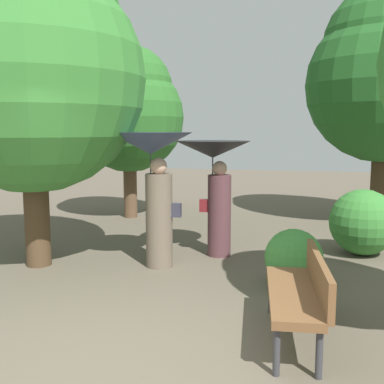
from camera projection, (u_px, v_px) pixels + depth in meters
name	position (u px, v px, depth m)	size (l,w,h in m)	color
ground_plane	(100.00, 372.00, 3.84)	(40.00, 40.00, 0.00)	brown
person_left	(153.00, 168.00, 6.66)	(1.22, 1.22, 1.97)	#6B5B4C
person_right	(215.00, 171.00, 7.27)	(1.19, 1.19, 1.84)	#563338
park_bench	(301.00, 290.00, 4.35)	(0.62, 1.54, 0.83)	#38383D
tree_near_left	(30.00, 61.00, 6.50)	(3.27, 3.27, 4.78)	#4C3823
tree_mid_left	(129.00, 109.00, 10.37)	(2.48, 2.48, 3.89)	brown
bush_path_left	(294.00, 258.00, 5.92)	(0.75, 0.75, 0.75)	#428C3D
bush_path_right	(363.00, 222.00, 7.41)	(1.07, 1.07, 1.07)	#387F33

